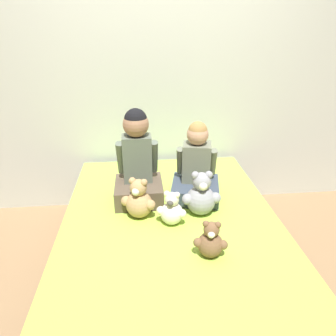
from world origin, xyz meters
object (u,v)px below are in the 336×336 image
bed (170,245)px  teddy_bear_at_foot_of_bed (211,241)px  child_on_left (138,164)px  child_on_right (196,170)px  teddy_bear_held_by_right_child (201,196)px  teddy_bear_between_children (172,210)px  teddy_bear_held_by_left_child (139,201)px

bed → teddy_bear_at_foot_of_bed: bearing=-65.6°
child_on_left → child_on_right: (0.43, -0.00, -0.06)m
child_on_right → teddy_bear_held_by_right_child: size_ratio=1.81×
teddy_bear_between_children → teddy_bear_at_foot_of_bed: (0.18, -0.32, -0.00)m
bed → child_on_right: bearing=50.0°
teddy_bear_between_children → teddy_bear_at_foot_of_bed: bearing=-40.6°
bed → teddy_bear_at_foot_of_bed: (0.18, -0.40, 0.35)m
teddy_bear_held_by_left_child → teddy_bear_between_children: teddy_bear_held_by_left_child is taller
teddy_bear_held_by_right_child → teddy_bear_between_children: size_ratio=1.35×
teddy_bear_between_children → teddy_bear_at_foot_of_bed: teddy_bear_between_children is taller
bed → child_on_left: child_on_left is taller
child_on_left → teddy_bear_held_by_right_child: size_ratio=2.13×
bed → teddy_bear_held_by_left_child: teddy_bear_held_by_left_child is taller
bed → teddy_bear_between_children: size_ratio=8.00×
child_on_right → teddy_bear_held_by_left_child: (-0.43, -0.23, -0.10)m
child_on_left → teddy_bear_at_foot_of_bed: child_on_left is taller
child_on_right → teddy_bear_held_by_left_child: bearing=-139.5°
child_on_left → teddy_bear_between_children: size_ratio=2.88×
child_on_right → teddy_bear_between_children: bearing=-111.0°
teddy_bear_held_by_right_child → teddy_bear_at_foot_of_bed: (-0.03, -0.42, -0.04)m
teddy_bear_held_by_left_child → teddy_bear_at_foot_of_bed: size_ratio=1.26×
bed → teddy_bear_held_by_left_child: 0.43m
teddy_bear_between_children → child_on_right: bearing=77.0°
teddy_bear_held_by_left_child → teddy_bear_at_foot_of_bed: bearing=-25.8°
bed → teddy_bear_between_children: (-0.00, -0.08, 0.35)m
child_on_left → teddy_bear_held_by_right_child: (0.42, -0.24, -0.15)m
teddy_bear_held_by_left_child → child_on_right: bearing=50.1°
child_on_right → teddy_bear_at_foot_of_bed: child_on_right is taller
child_on_left → teddy_bear_held_by_right_child: bearing=-29.8°
teddy_bear_at_foot_of_bed → teddy_bear_held_by_left_child: bearing=146.0°
teddy_bear_held_by_left_child → teddy_bear_between_children: size_ratio=1.22×
child_on_right → teddy_bear_at_foot_of_bed: (-0.03, -0.66, -0.12)m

